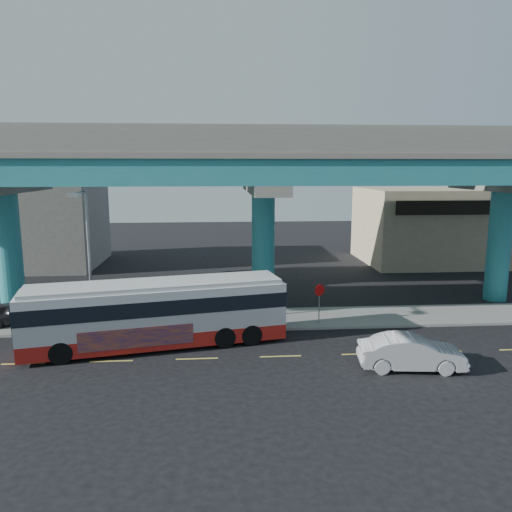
{
  "coord_description": "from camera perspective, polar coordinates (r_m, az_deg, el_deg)",
  "views": [
    {
      "loc": [
        -2.92,
        -22.9,
        8.97
      ],
      "look_at": [
        -0.86,
        4.0,
        4.16
      ],
      "focal_mm": 35.0,
      "sensor_mm": 36.0,
      "label": 1
    }
  ],
  "objects": [
    {
      "name": "ground",
      "position": [
        24.77,
        2.74,
        -11.14
      ],
      "size": [
        120.0,
        120.0,
        0.0
      ],
      "primitive_type": "plane",
      "color": "black",
      "rests_on": "ground"
    },
    {
      "name": "parked_car",
      "position": [
        31.71,
        -25.6,
        -5.84
      ],
      "size": [
        3.85,
        4.73,
        1.29
      ],
      "primitive_type": "imported",
      "rotation": [
        0.0,
        0.0,
        1.9
      ],
      "color": "#29292E",
      "rests_on": "sidewalk"
    },
    {
      "name": "street_lamp",
      "position": [
        27.49,
        -18.91,
        1.68
      ],
      "size": [
        0.5,
        2.53,
        7.77
      ],
      "color": "gray",
      "rests_on": "sidewalk"
    },
    {
      "name": "building_beige",
      "position": [
        50.72,
        20.04,
        3.32
      ],
      "size": [
        14.0,
        10.23,
        7.0
      ],
      "color": "tan",
      "rests_on": "ground"
    },
    {
      "name": "sidewalk",
      "position": [
        29.9,
        1.43,
        -7.2
      ],
      "size": [
        70.0,
        4.0,
        0.15
      ],
      "primitive_type": "cube",
      "color": "gray",
      "rests_on": "ground"
    },
    {
      "name": "transit_bus",
      "position": [
        25.76,
        -11.25,
        -6.19
      ],
      "size": [
        13.24,
        5.37,
        3.33
      ],
      "rotation": [
        0.0,
        0.0,
        0.21
      ],
      "color": "#A41913",
      "rests_on": "ground"
    },
    {
      "name": "sedan",
      "position": [
        23.82,
        17.32,
        -10.51
      ],
      "size": [
        2.76,
        5.06,
        1.54
      ],
      "primitive_type": "imported",
      "rotation": [
        0.0,
        0.0,
        1.45
      ],
      "color": "#BBBBC1",
      "rests_on": "ground"
    },
    {
      "name": "lane_markings",
      "position": [
        24.49,
        2.82,
        -11.38
      ],
      "size": [
        58.0,
        0.12,
        0.01
      ],
      "color": "#D8C64C",
      "rests_on": "ground"
    },
    {
      "name": "stop_sign",
      "position": [
        28.59,
        7.26,
        -4.51
      ],
      "size": [
        0.63,
        0.34,
        2.31
      ],
      "rotation": [
        0.0,
        0.0,
        0.08
      ],
      "color": "gray",
      "rests_on": "sidewalk"
    },
    {
      "name": "viaduct",
      "position": [
        32.14,
        0.84,
        10.41
      ],
      "size": [
        52.0,
        12.4,
        11.7
      ],
      "color": "#216E7E",
      "rests_on": "ground"
    },
    {
      "name": "building_concrete",
      "position": [
        50.12,
        -24.35,
        4.1
      ],
      "size": [
        12.0,
        10.0,
        9.0
      ],
      "primitive_type": "cube",
      "color": "gray",
      "rests_on": "ground"
    }
  ]
}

